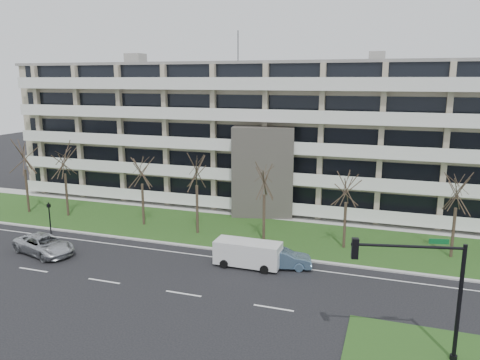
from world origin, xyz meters
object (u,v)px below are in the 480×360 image
(blue_sedan, at_px, (281,258))
(pedestrian_signal, at_px, (49,214))
(white_van, at_px, (249,252))
(silver_pickup, at_px, (44,245))
(traffic_signal, at_px, (423,282))

(blue_sedan, bearing_deg, pedestrian_signal, 73.76)
(blue_sedan, xyz_separation_m, pedestrian_signal, (-21.32, 0.85, 1.13))
(blue_sedan, height_order, white_van, white_van)
(silver_pickup, bearing_deg, pedestrian_signal, 50.89)
(blue_sedan, xyz_separation_m, white_van, (-2.36, -0.50, 0.42))
(blue_sedan, bearing_deg, silver_pickup, 86.13)
(white_van, relative_size, pedestrian_signal, 1.69)
(white_van, height_order, pedestrian_signal, pedestrian_signal)
(white_van, bearing_deg, traffic_signal, -35.75)
(white_van, relative_size, traffic_signal, 0.79)
(blue_sedan, relative_size, white_van, 0.89)
(white_van, xyz_separation_m, traffic_signal, (11.40, -8.40, 2.92))
(silver_pickup, xyz_separation_m, pedestrian_signal, (-2.89, 4.13, 1.09))
(blue_sedan, distance_m, traffic_signal, 13.12)
(traffic_signal, height_order, pedestrian_signal, traffic_signal)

